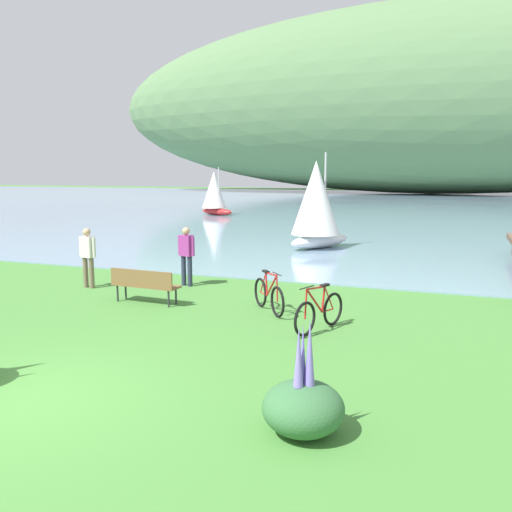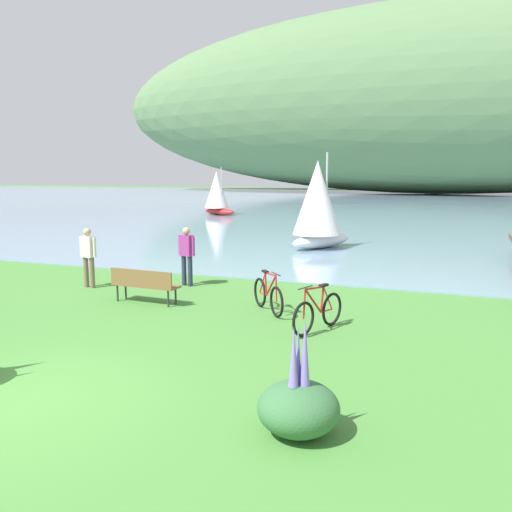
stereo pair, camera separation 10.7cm
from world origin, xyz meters
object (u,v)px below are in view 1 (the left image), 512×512
(bicycle_leaning_near_bench, at_px, (319,312))
(person_at_shoreline, at_px, (186,252))
(park_bench_near_camera, at_px, (144,283))
(sailboat_nearest_to_shore, at_px, (214,192))
(sailboat_toward_hillside, at_px, (316,204))
(bicycle_beside_path, at_px, (269,295))
(person_on_the_grass, at_px, (88,254))

(bicycle_leaning_near_bench, height_order, person_at_shoreline, person_at_shoreline)
(park_bench_near_camera, relative_size, sailboat_nearest_to_shore, 0.51)
(person_at_shoreline, bearing_deg, park_bench_near_camera, -90.06)
(sailboat_nearest_to_shore, xyz_separation_m, sailboat_toward_hillside, (11.64, -14.94, 0.22))
(sailboat_nearest_to_shore, height_order, sailboat_toward_hillside, sailboat_toward_hillside)
(park_bench_near_camera, bearing_deg, person_at_shoreline, 89.94)
(person_at_shoreline, bearing_deg, sailboat_toward_hillside, 79.02)
(park_bench_near_camera, bearing_deg, bicycle_leaning_near_bench, -9.31)
(bicycle_beside_path, bearing_deg, bicycle_leaning_near_bench, -36.02)
(person_at_shoreline, bearing_deg, bicycle_beside_path, -31.58)
(person_at_shoreline, bearing_deg, sailboat_nearest_to_shore, 112.92)
(bicycle_leaning_near_bench, distance_m, person_on_the_grass, 7.44)
(person_at_shoreline, height_order, person_on_the_grass, same)
(person_on_the_grass, bearing_deg, park_bench_near_camera, -23.07)
(person_on_the_grass, relative_size, sailboat_nearest_to_shore, 0.48)
(person_at_shoreline, xyz_separation_m, sailboat_toward_hillside, (1.67, 8.62, 0.97))
(person_at_shoreline, relative_size, sailboat_toward_hillside, 0.42)
(bicycle_beside_path, distance_m, person_at_shoreline, 3.79)
(person_on_the_grass, height_order, sailboat_toward_hillside, sailboat_toward_hillside)
(bicycle_beside_path, relative_size, sailboat_nearest_to_shore, 0.38)
(park_bench_near_camera, height_order, person_at_shoreline, person_at_shoreline)
(park_bench_near_camera, distance_m, bicycle_beside_path, 3.21)
(bicycle_beside_path, bearing_deg, sailboat_nearest_to_shore, 117.27)
(bicycle_leaning_near_bench, distance_m, bicycle_beside_path, 1.84)
(sailboat_toward_hillside, bearing_deg, bicycle_leaning_near_bench, -75.54)
(bicycle_beside_path, height_order, sailboat_toward_hillside, sailboat_toward_hillside)
(park_bench_near_camera, distance_m, sailboat_toward_hillside, 11.12)
(bicycle_beside_path, distance_m, sailboat_nearest_to_shore, 28.75)
(person_at_shoreline, xyz_separation_m, person_on_the_grass, (-2.50, -1.21, 0.00))
(park_bench_near_camera, bearing_deg, sailboat_toward_hillside, 81.26)
(person_at_shoreline, distance_m, sailboat_nearest_to_shore, 25.59)
(person_at_shoreline, distance_m, person_on_the_grass, 2.78)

